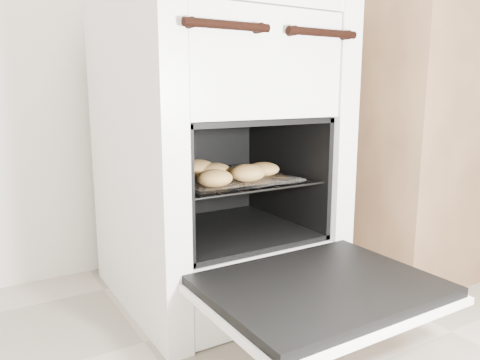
{
  "coord_description": "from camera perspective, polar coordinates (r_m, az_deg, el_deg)",
  "views": [
    {
      "loc": [
        -0.66,
        0.06,
        0.59
      ],
      "look_at": [
        -0.05,
        1.07,
        0.36
      ],
      "focal_mm": 35.0,
      "sensor_mm": 36.0,
      "label": 1
    }
  ],
  "objects": [
    {
      "name": "baked_rolls",
      "position": [
        1.21,
        -1.9,
        1.06
      ],
      "size": [
        0.29,
        0.26,
        0.05
      ],
      "color": "tan",
      "rests_on": "foil_sheet"
    },
    {
      "name": "stove",
      "position": [
        1.31,
        -2.97,
        2.85
      ],
      "size": [
        0.54,
        0.6,
        0.82
      ],
      "color": "white",
      "rests_on": "ground"
    },
    {
      "name": "counter",
      "position": [
        1.85,
        23.01,
        6.3
      ],
      "size": [
        0.94,
        0.64,
        0.93
      ],
      "primitive_type": "cube",
      "rotation": [
        0.0,
        0.0,
        -0.02
      ],
      "color": "brown",
      "rests_on": "ground"
    },
    {
      "name": "foil_sheet",
      "position": [
        1.25,
        -1.27,
        0.29
      ],
      "size": [
        0.3,
        0.27,
        0.01
      ],
      "primitive_type": "cube",
      "color": "white",
      "rests_on": "oven_rack"
    },
    {
      "name": "oven_door",
      "position": [
        1.01,
        9.75,
        -13.01
      ],
      "size": [
        0.48,
        0.38,
        0.03
      ],
      "color": "black",
      "rests_on": "stove"
    },
    {
      "name": "oven_rack",
      "position": [
        1.27,
        -1.67,
        0.18
      ],
      "size": [
        0.39,
        0.38,
        0.01
      ],
      "color": "black",
      "rests_on": "stove"
    }
  ]
}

